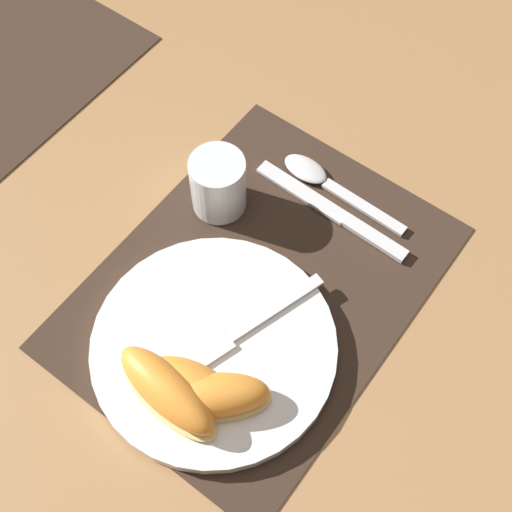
% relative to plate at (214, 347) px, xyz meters
% --- Properties ---
extents(ground_plane, '(3.00, 3.00, 0.00)m').
position_rel_plate_xyz_m(ground_plane, '(0.09, 0.01, -0.01)').
color(ground_plane, '#A37547').
extents(placemat, '(0.44, 0.33, 0.00)m').
position_rel_plate_xyz_m(placemat, '(0.09, 0.01, -0.01)').
color(placemat, '#38281E').
rests_on(placemat, ground_plane).
extents(plate, '(0.27, 0.27, 0.02)m').
position_rel_plate_xyz_m(plate, '(0.00, 0.00, 0.00)').
color(plate, white).
rests_on(plate, placemat).
extents(juice_glass, '(0.07, 0.07, 0.08)m').
position_rel_plate_xyz_m(juice_glass, '(0.16, 0.12, 0.03)').
color(juice_glass, silver).
rests_on(juice_glass, placemat).
extents(knife, '(0.02, 0.22, 0.01)m').
position_rel_plate_xyz_m(knife, '(0.23, -0.01, -0.01)').
color(knife, silver).
rests_on(knife, placemat).
extents(spoon, '(0.04, 0.18, 0.01)m').
position_rel_plate_xyz_m(spoon, '(0.26, 0.03, -0.00)').
color(spoon, silver).
rests_on(spoon, placemat).
extents(fork, '(0.20, 0.08, 0.00)m').
position_rel_plate_xyz_m(fork, '(0.02, -0.01, 0.01)').
color(fork, silver).
rests_on(fork, plate).
extents(citrus_wedge_0, '(0.06, 0.14, 0.04)m').
position_rel_plate_xyz_m(citrus_wedge_0, '(-0.07, 0.00, 0.03)').
color(citrus_wedge_0, '#F4DB84').
rests_on(citrus_wedge_0, plate).
extents(citrus_wedge_1, '(0.07, 0.11, 0.03)m').
position_rel_plate_xyz_m(citrus_wedge_1, '(-0.05, -0.02, 0.02)').
color(citrus_wedge_1, '#F4DB84').
rests_on(citrus_wedge_1, plate).
extents(citrus_wedge_2, '(0.11, 0.12, 0.04)m').
position_rel_plate_xyz_m(citrus_wedge_2, '(-0.05, -0.04, 0.02)').
color(citrus_wedge_2, '#F4DB84').
rests_on(citrus_wedge_2, plate).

